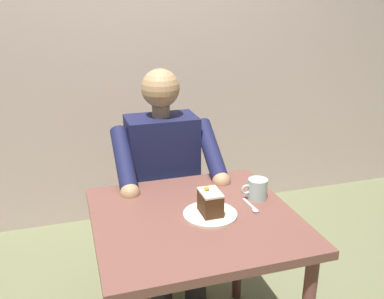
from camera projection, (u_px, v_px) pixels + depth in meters
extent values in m
cube|color=#C9ACA4|center=(127.00, 9.00, 2.81)|extent=(6.40, 0.12, 3.00)
cube|color=brown|center=(195.00, 220.00, 1.72)|extent=(0.82, 0.78, 0.04)
cylinder|color=brown|center=(239.00, 240.00, 2.23)|extent=(0.05, 0.05, 0.72)
cylinder|color=brown|center=(106.00, 263.00, 2.04)|extent=(0.05, 0.05, 0.72)
cube|color=brown|center=(163.00, 212.00, 2.35)|extent=(0.42, 0.42, 0.04)
cube|color=brown|center=(154.00, 160.00, 2.43)|extent=(0.38, 0.04, 0.45)
cylinder|color=brown|center=(203.00, 259.00, 2.31)|extent=(0.04, 0.04, 0.44)
cylinder|color=brown|center=(138.00, 271.00, 2.21)|extent=(0.04, 0.04, 0.44)
cylinder|color=brown|center=(185.00, 227.00, 2.63)|extent=(0.04, 0.04, 0.44)
cylinder|color=brown|center=(128.00, 236.00, 2.53)|extent=(0.04, 0.04, 0.44)
cube|color=#1B1E43|center=(162.00, 166.00, 2.23)|extent=(0.36, 0.22, 0.54)
sphere|color=tan|center=(160.00, 88.00, 2.09)|extent=(0.19, 0.19, 0.19)
cylinder|color=tan|center=(161.00, 111.00, 2.13)|extent=(0.09, 0.09, 0.06)
cylinder|color=#1B1E43|center=(211.00, 149.00, 2.12)|extent=(0.08, 0.33, 0.26)
sphere|color=tan|center=(221.00, 181.00, 2.02)|extent=(0.09, 0.09, 0.09)
cylinder|color=#1B1E43|center=(124.00, 158.00, 2.00)|extent=(0.08, 0.33, 0.26)
sphere|color=tan|center=(130.00, 193.00, 1.89)|extent=(0.09, 0.09, 0.09)
cylinder|color=#362D38|center=(185.00, 222.00, 2.24)|extent=(0.13, 0.38, 0.14)
cylinder|color=#362D38|center=(152.00, 227.00, 2.19)|extent=(0.13, 0.38, 0.14)
cylinder|color=#362D38|center=(195.00, 279.00, 2.16)|extent=(0.11, 0.11, 0.42)
cylinder|color=#362D38|center=(161.00, 285.00, 2.11)|extent=(0.11, 0.11, 0.42)
cylinder|color=silver|center=(210.00, 214.00, 1.71)|extent=(0.22, 0.22, 0.01)
cube|color=#482A15|center=(210.00, 203.00, 1.69)|extent=(0.08, 0.11, 0.09)
cube|color=beige|center=(210.00, 193.00, 1.68)|extent=(0.08, 0.11, 0.01)
sphere|color=gold|center=(206.00, 188.00, 1.69)|extent=(0.02, 0.02, 0.02)
cylinder|color=#B0C9C0|center=(258.00, 189.00, 1.84)|extent=(0.09, 0.09, 0.09)
torus|color=#B0C9C0|center=(246.00, 189.00, 1.83)|extent=(0.05, 0.01, 0.05)
cylinder|color=black|center=(258.00, 181.00, 1.83)|extent=(0.08, 0.08, 0.01)
cube|color=silver|center=(248.00, 203.00, 1.81)|extent=(0.02, 0.11, 0.01)
ellipsoid|color=silver|center=(255.00, 210.00, 1.74)|extent=(0.03, 0.04, 0.01)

